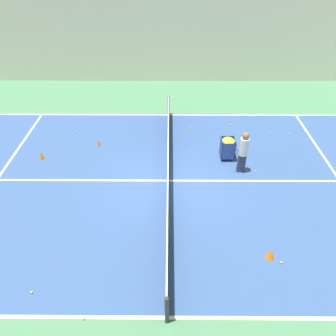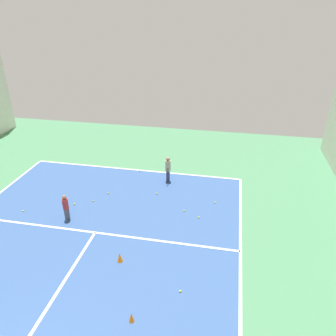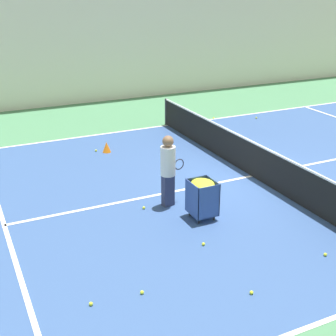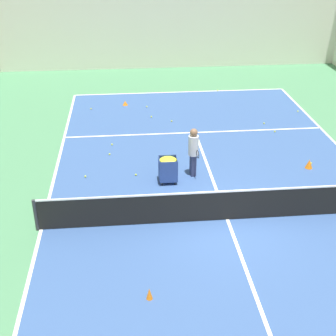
{
  "view_description": "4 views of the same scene",
  "coord_description": "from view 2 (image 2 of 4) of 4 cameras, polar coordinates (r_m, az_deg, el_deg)",
  "views": [
    {
      "loc": [
        10.09,
        0.06,
        8.02
      ],
      "look_at": [
        0.0,
        0.0,
        0.62
      ],
      "focal_mm": 35.0,
      "sensor_mm": 36.0,
      "label": 1
    },
    {
      "loc": [
        -4.84,
        2.83,
        8.09
      ],
      "look_at": [
        -2.01,
        -11.44,
        0.74
      ],
      "focal_mm": 35.0,
      "sensor_mm": 36.0,
      "label": 2
    },
    {
      "loc": [
        -10.09,
        7.43,
        5.16
      ],
      "look_at": [
        -0.66,
        2.95,
        1.0
      ],
      "focal_mm": 50.0,
      "sensor_mm": 36.0,
      "label": 3
    },
    {
      "loc": [
        -2.96,
        -11.76,
        8.07
      ],
      "look_at": [
        -1.6,
        2.52,
        0.56
      ],
      "focal_mm": 50.0,
      "sensor_mm": 36.0,
      "label": 4
    }
  ],
  "objects": [
    {
      "name": "line_baseline_near",
      "position": [
        17.83,
        -5.79,
        -0.3
      ],
      "size": [
        11.25,
        0.1,
        0.0
      ],
      "primitive_type": "cube",
      "color": "white",
      "rests_on": "ground"
    },
    {
      "name": "line_service_near",
      "position": [
        13.45,
        -12.58,
        -10.91
      ],
      "size": [
        11.25,
        0.1,
        0.0
      ],
      "primitive_type": "cube",
      "color": "white",
      "rests_on": "ground"
    },
    {
      "name": "player_near_baseline",
      "position": [
        16.28,
        -0.0,
        0.08
      ],
      "size": [
        0.29,
        0.6,
        1.35
      ],
      "rotation": [
        0.0,
        0.0,
        1.51
      ],
      "color": "#2D3351",
      "rests_on": "ground"
    },
    {
      "name": "child_midcourt",
      "position": [
        14.1,
        -17.4,
        -6.3
      ],
      "size": [
        0.33,
        0.33,
        1.18
      ],
      "rotation": [
        0.0,
        0.0,
        0.87
      ],
      "color": "#4C4C56",
      "rests_on": "ground"
    },
    {
      "name": "training_cone_2",
      "position": [
        11.92,
        -8.39,
        -15.13
      ],
      "size": [
        0.2,
        0.2,
        0.35
      ],
      "primitive_type": "cone",
      "color": "orange",
      "rests_on": "ground"
    },
    {
      "name": "training_cone_3",
      "position": [
        10.2,
        -6.38,
        -24.44
      ],
      "size": [
        0.16,
        0.16,
        0.31
      ],
      "primitive_type": "cone",
      "color": "orange",
      "rests_on": "ground"
    },
    {
      "name": "tennis_ball_7",
      "position": [
        15.52,
        -2.01,
        -4.48
      ],
      "size": [
        0.07,
        0.07,
        0.07
      ],
      "primitive_type": "sphere",
      "color": "yellow",
      "rests_on": "ground"
    },
    {
      "name": "tennis_ball_8",
      "position": [
        10.94,
        2.15,
        -20.65
      ],
      "size": [
        0.07,
        0.07,
        0.07
      ],
      "primitive_type": "sphere",
      "color": "yellow",
      "rests_on": "ground"
    },
    {
      "name": "tennis_ball_9",
      "position": [
        13.97,
        5.39,
        -8.53
      ],
      "size": [
        0.07,
        0.07,
        0.07
      ],
      "primitive_type": "sphere",
      "color": "yellow",
      "rests_on": "ground"
    },
    {
      "name": "tennis_ball_12",
      "position": [
        15.33,
        -16.0,
        -6.07
      ],
      "size": [
        0.07,
        0.07,
        0.07
      ],
      "primitive_type": "sphere",
      "color": "yellow",
      "rests_on": "ground"
    },
    {
      "name": "tennis_ball_13",
      "position": [
        17.67,
        -4.99,
        -0.41
      ],
      "size": [
        0.07,
        0.07,
        0.07
      ],
      "primitive_type": "sphere",
      "color": "yellow",
      "rests_on": "ground"
    },
    {
      "name": "tennis_ball_15",
      "position": [
        15.02,
        8.19,
        -5.93
      ],
      "size": [
        0.07,
        0.07,
        0.07
      ],
      "primitive_type": "sphere",
      "color": "yellow",
      "rests_on": "ground"
    },
    {
      "name": "tennis_ball_16",
      "position": [
        15.82,
        -10.35,
        -4.29
      ],
      "size": [
        0.07,
        0.07,
        0.07
      ],
      "primitive_type": "sphere",
      "color": "yellow",
      "rests_on": "ground"
    },
    {
      "name": "tennis_ball_19",
      "position": [
        15.62,
        -23.92,
        -6.85
      ],
      "size": [
        0.07,
        0.07,
        0.07
      ],
      "primitive_type": "sphere",
      "color": "yellow",
      "rests_on": "ground"
    },
    {
      "name": "tennis_ball_21",
      "position": [
        19.81,
        -19.91,
        1.12
      ],
      "size": [
        0.07,
        0.07,
        0.07
      ],
      "primitive_type": "sphere",
      "color": "yellow",
      "rests_on": "ground"
    },
    {
      "name": "tennis_ball_23",
      "position": [
        14.33,
        2.82,
        -7.43
      ],
      "size": [
        0.07,
        0.07,
        0.07
      ],
      "primitive_type": "sphere",
      "color": "yellow",
      "rests_on": "ground"
    },
    {
      "name": "tennis_ball_27",
      "position": [
        15.36,
        -12.94,
        -5.59
      ],
      "size": [
        0.07,
        0.07,
        0.07
      ],
      "primitive_type": "sphere",
      "color": "yellow",
      "rests_on": "ground"
    }
  ]
}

